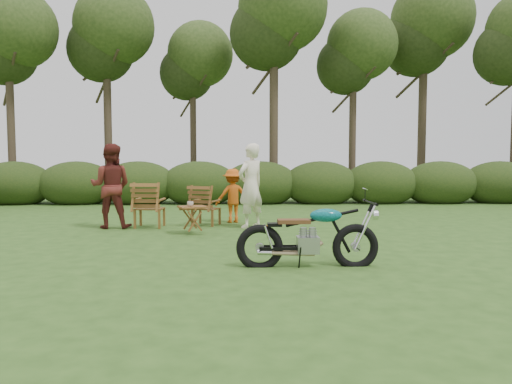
{
  "coord_description": "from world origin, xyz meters",
  "views": [
    {
      "loc": [
        -0.61,
        -7.38,
        1.59
      ],
      "look_at": [
        -0.35,
        1.88,
        0.9
      ],
      "focal_mm": 35.0,
      "sensor_mm": 36.0,
      "label": 1
    }
  ],
  "objects_px": {
    "side_table": "(193,220)",
    "child": "(233,222)",
    "lawn_chair_right": "(206,225)",
    "adult_a": "(251,228)",
    "adult_b": "(112,228)",
    "lawn_chair_left": "(150,227)",
    "cup": "(190,204)",
    "motorcycle": "(308,266)"
  },
  "relations": [
    {
      "from": "motorcycle",
      "to": "child",
      "type": "relative_size",
      "value": 1.52
    },
    {
      "from": "adult_b",
      "to": "adult_a",
      "type": "bearing_deg",
      "value": 179.29
    },
    {
      "from": "lawn_chair_right",
      "to": "lawn_chair_left",
      "type": "height_order",
      "value": "lawn_chair_left"
    },
    {
      "from": "lawn_chair_right",
      "to": "side_table",
      "type": "xyz_separation_m",
      "value": [
        -0.18,
        -1.24,
        0.28
      ]
    },
    {
      "from": "side_table",
      "to": "cup",
      "type": "height_order",
      "value": "cup"
    },
    {
      "from": "lawn_chair_right",
      "to": "cup",
      "type": "bearing_deg",
      "value": 100.71
    },
    {
      "from": "lawn_chair_left",
      "to": "cup",
      "type": "relative_size",
      "value": 7.72
    },
    {
      "from": "side_table",
      "to": "child",
      "type": "bearing_deg",
      "value": 65.27
    },
    {
      "from": "lawn_chair_right",
      "to": "side_table",
      "type": "relative_size",
      "value": 1.6
    },
    {
      "from": "motorcycle",
      "to": "adult_a",
      "type": "bearing_deg",
      "value": 100.12
    },
    {
      "from": "cup",
      "to": "adult_a",
      "type": "bearing_deg",
      "value": 35.79
    },
    {
      "from": "lawn_chair_left",
      "to": "adult_a",
      "type": "height_order",
      "value": "adult_a"
    },
    {
      "from": "motorcycle",
      "to": "adult_b",
      "type": "height_order",
      "value": "adult_b"
    },
    {
      "from": "side_table",
      "to": "lawn_chair_right",
      "type": "bearing_deg",
      "value": 81.55
    },
    {
      "from": "lawn_chair_left",
      "to": "side_table",
      "type": "distance_m",
      "value": 1.44
    },
    {
      "from": "cup",
      "to": "adult_b",
      "type": "relative_size",
      "value": 0.07
    },
    {
      "from": "motorcycle",
      "to": "cup",
      "type": "relative_size",
      "value": 15.08
    },
    {
      "from": "adult_a",
      "to": "child",
      "type": "bearing_deg",
      "value": -106.56
    },
    {
      "from": "cup",
      "to": "lawn_chair_left",
      "type": "bearing_deg",
      "value": 134.8
    },
    {
      "from": "lawn_chair_right",
      "to": "adult_a",
      "type": "relative_size",
      "value": 0.49
    },
    {
      "from": "side_table",
      "to": "cup",
      "type": "relative_size",
      "value": 4.41
    },
    {
      "from": "cup",
      "to": "adult_b",
      "type": "distance_m",
      "value": 2.12
    },
    {
      "from": "lawn_chair_left",
      "to": "side_table",
      "type": "height_order",
      "value": "side_table"
    },
    {
      "from": "lawn_chair_left",
      "to": "cup",
      "type": "height_order",
      "value": "cup"
    },
    {
      "from": "lawn_chair_right",
      "to": "adult_a",
      "type": "xyz_separation_m",
      "value": [
        1.0,
        -0.4,
        0.0
      ]
    },
    {
      "from": "lawn_chair_right",
      "to": "lawn_chair_left",
      "type": "bearing_deg",
      "value": 33.46
    },
    {
      "from": "motorcycle",
      "to": "cup",
      "type": "bearing_deg",
      "value": 122.87
    },
    {
      "from": "lawn_chair_right",
      "to": "child",
      "type": "height_order",
      "value": "child"
    },
    {
      "from": "cup",
      "to": "lawn_chair_right",
      "type": "bearing_deg",
      "value": 80.16
    },
    {
      "from": "side_table",
      "to": "adult_a",
      "type": "relative_size",
      "value": 0.31
    },
    {
      "from": "adult_b",
      "to": "child",
      "type": "relative_size",
      "value": 1.45
    },
    {
      "from": "cup",
      "to": "adult_b",
      "type": "xyz_separation_m",
      "value": [
        -1.81,
        0.91,
        -0.61
      ]
    },
    {
      "from": "motorcycle",
      "to": "lawn_chair_left",
      "type": "height_order",
      "value": "motorcycle"
    },
    {
      "from": "motorcycle",
      "to": "lawn_chair_left",
      "type": "distance_m",
      "value": 4.94
    },
    {
      "from": "adult_b",
      "to": "child",
      "type": "distance_m",
      "value": 2.75
    },
    {
      "from": "adult_a",
      "to": "adult_b",
      "type": "height_order",
      "value": "adult_a"
    },
    {
      "from": "child",
      "to": "motorcycle",
      "type": "bearing_deg",
      "value": 87.75
    },
    {
      "from": "cup",
      "to": "adult_b",
      "type": "height_order",
      "value": "adult_b"
    },
    {
      "from": "side_table",
      "to": "adult_b",
      "type": "relative_size",
      "value": 0.31
    },
    {
      "from": "adult_b",
      "to": "child",
      "type": "bearing_deg",
      "value": -162.82
    },
    {
      "from": "lawn_chair_left",
      "to": "child",
      "type": "distance_m",
      "value": 1.96
    },
    {
      "from": "motorcycle",
      "to": "lawn_chair_left",
      "type": "bearing_deg",
      "value": 126.02
    }
  ]
}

